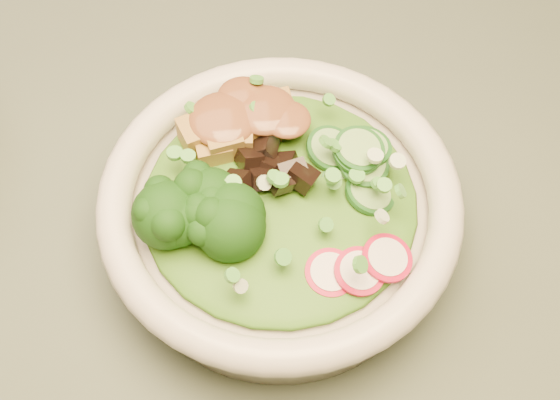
{
  "coord_description": "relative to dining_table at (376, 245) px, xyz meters",
  "views": [
    {
      "loc": [
        -0.11,
        -0.32,
        1.25
      ],
      "look_at": [
        -0.09,
        -0.05,
        0.8
      ],
      "focal_mm": 50.0,
      "sensor_mm": 36.0,
      "label": 1
    }
  ],
  "objects": [
    {
      "name": "broccoli_florets",
      "position": [
        -0.14,
        -0.08,
        0.18
      ],
      "size": [
        0.09,
        0.09,
        0.04
      ],
      "primitive_type": null,
      "rotation": [
        0.0,
        0.0,
        0.4
      ],
      "color": "black",
      "rests_on": "salad_bowl"
    },
    {
      "name": "peanut_sauce",
      "position": [
        -0.11,
        0.0,
        0.19
      ],
      "size": [
        0.06,
        0.05,
        0.01
      ],
      "primitive_type": "ellipsoid",
      "color": "brown",
      "rests_on": "tofu_cubes"
    },
    {
      "name": "tofu_cubes",
      "position": [
        -0.11,
        0.0,
        0.18
      ],
      "size": [
        0.1,
        0.08,
        0.03
      ],
      "primitive_type": null,
      "rotation": [
        0.0,
        0.0,
        0.4
      ],
      "color": "olive",
      "rests_on": "salad_bowl"
    },
    {
      "name": "mushroom_heap",
      "position": [
        -0.09,
        -0.04,
        0.18
      ],
      "size": [
        0.08,
        0.08,
        0.04
      ],
      "primitive_type": null,
      "rotation": [
        0.0,
        0.0,
        0.4
      ],
      "color": "black",
      "rests_on": "salad_bowl"
    },
    {
      "name": "cucumber_slices",
      "position": [
        -0.04,
        -0.03,
        0.18
      ],
      "size": [
        0.08,
        0.08,
        0.03
      ],
      "primitive_type": null,
      "rotation": [
        0.0,
        0.0,
        0.4
      ],
      "color": "#7AAE61",
      "rests_on": "salad_bowl"
    },
    {
      "name": "radish_slices",
      "position": [
        -0.06,
        -0.1,
        0.17
      ],
      "size": [
        0.11,
        0.07,
        0.02
      ],
      "primitive_type": null,
      "rotation": [
        0.0,
        0.0,
        0.4
      ],
      "color": "#A70C2C",
      "rests_on": "salad_bowl"
    },
    {
      "name": "salad_bowl",
      "position": [
        -0.09,
        -0.05,
        0.15
      ],
      "size": [
        0.24,
        0.24,
        0.07
      ],
      "rotation": [
        0.0,
        0.0,
        0.4
      ],
      "color": "beige",
      "rests_on": "dining_table"
    },
    {
      "name": "scallion_garnish",
      "position": [
        -0.09,
        -0.05,
        0.19
      ],
      "size": [
        0.17,
        0.17,
        0.02
      ],
      "primitive_type": null,
      "color": "#4C9E37",
      "rests_on": "salad_bowl"
    },
    {
      "name": "lettuce_bed",
      "position": [
        -0.09,
        -0.05,
        0.17
      ],
      "size": [
        0.18,
        0.18,
        0.02
      ],
      "primitive_type": "ellipsoid",
      "color": "#2B6415",
      "rests_on": "salad_bowl"
    },
    {
      "name": "dining_table",
      "position": [
        0.0,
        0.0,
        0.0
      ],
      "size": [
        1.2,
        0.8,
        0.75
      ],
      "color": "black",
      "rests_on": "ground"
    }
  ]
}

